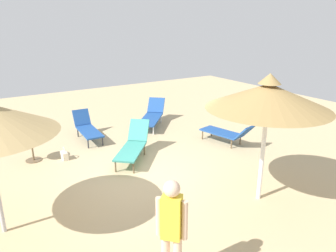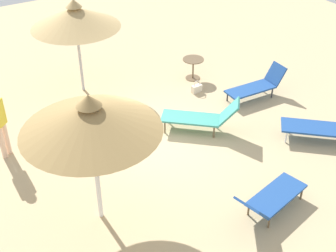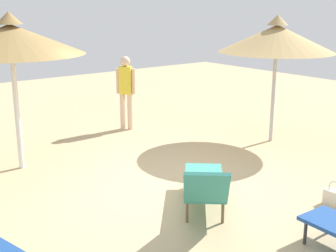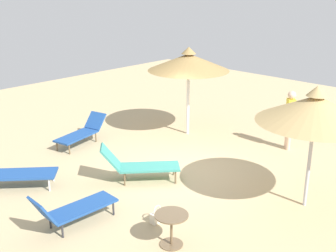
# 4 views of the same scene
# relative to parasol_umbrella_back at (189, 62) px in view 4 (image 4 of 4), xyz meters

# --- Properties ---
(ground) EXTENTS (24.00, 24.00, 0.10)m
(ground) POSITION_rel_parasol_umbrella_back_xyz_m (2.22, 1.74, -2.44)
(ground) COLOR tan
(parasol_umbrella_back) EXTENTS (2.60, 2.60, 2.87)m
(parasol_umbrella_back) POSITION_rel_parasol_umbrella_back_xyz_m (0.00, 0.00, 0.00)
(parasol_umbrella_back) COLOR white
(parasol_umbrella_back) RESTS_ON ground
(parasol_umbrella_far_right) EXTENTS (2.49, 2.49, 2.78)m
(parasol_umbrella_far_right) POSITION_rel_parasol_umbrella_back_xyz_m (1.77, 5.08, -0.11)
(parasol_umbrella_far_right) COLOR #B2B2B7
(parasol_umbrella_far_right) RESTS_ON ground
(lounge_chair_center) EXTENTS (1.91, 0.98, 0.81)m
(lounge_chair_center) POSITION_rel_parasol_umbrella_back_xyz_m (2.97, -1.74, -2.00)
(lounge_chair_center) COLOR #1E478C
(lounge_chair_center) RESTS_ON ground
(lounge_chair_edge) EXTENTS (1.82, 0.65, 0.87)m
(lounge_chair_edge) POSITION_rel_parasol_umbrella_back_xyz_m (5.90, 2.01, -1.99)
(lounge_chair_edge) COLOR #1E478C
(lounge_chair_edge) RESTS_ON ground
(lounge_chair_far_left) EXTENTS (1.87, 1.75, 0.96)m
(lounge_chair_far_left) POSITION_rel_parasol_umbrella_back_xyz_m (3.53, 1.43, -1.94)
(lounge_chair_far_left) COLOR teal
(lounge_chair_far_left) RESTS_ON ground
(lounge_chair_near_left) EXTENTS (2.08, 1.96, 0.89)m
(lounge_chair_near_left) POSITION_rel_parasol_umbrella_back_xyz_m (5.99, -0.59, -1.98)
(lounge_chair_near_left) COLOR #1E478C
(lounge_chair_near_left) RESTS_ON ground
(person_standing_near_right) EXTENTS (0.37, 0.35, 1.79)m
(person_standing_near_right) POSITION_rel_parasol_umbrella_back_xyz_m (-1.08, 3.07, -1.36)
(person_standing_near_right) COLOR beige
(person_standing_near_right) RESTS_ON ground
(handbag) EXTENTS (0.32, 0.17, 0.39)m
(handbag) POSITION_rel_parasol_umbrella_back_xyz_m (4.58, 3.17, -2.26)
(handbag) COLOR beige
(handbag) RESTS_ON ground
(side_table_round) EXTENTS (0.65, 0.65, 0.66)m
(side_table_round) POSITION_rel_parasol_umbrella_back_xyz_m (4.98, 3.96, -1.94)
(side_table_round) COLOR brown
(side_table_round) RESTS_ON ground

